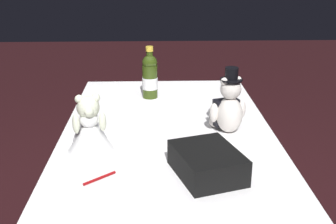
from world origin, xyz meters
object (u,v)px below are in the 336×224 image
object	(u,v)px
teddy_bear_groom	(229,108)
gift_case_black	(207,163)
champagne_bottle	(150,76)
signing_pen	(101,178)
teddy_bear_bride	(89,126)

from	to	relation	value
teddy_bear_groom	gift_case_black	size ratio (longest dim) A/B	0.93
champagne_bottle	signing_pen	size ratio (longest dim) A/B	2.52
champagne_bottle	signing_pen	xyz separation A→B (m)	(0.88, -0.16, -0.11)
teddy_bear_groom	signing_pen	world-z (taller)	teddy_bear_groom
gift_case_black	teddy_bear_groom	bearing A→B (deg)	160.64
teddy_bear_bride	champagne_bottle	bearing A→B (deg)	159.62
champagne_bottle	gift_case_black	size ratio (longest dim) A/B	0.89
signing_pen	champagne_bottle	bearing A→B (deg)	169.37
signing_pen	gift_case_black	xyz separation A→B (m)	(-0.02, 0.37, 0.04)
signing_pen	teddy_bear_groom	bearing A→B (deg)	128.88
signing_pen	gift_case_black	bearing A→B (deg)	92.99
champagne_bottle	teddy_bear_bride	bearing A→B (deg)	-20.38
teddy_bear_bride	champagne_bottle	xyz separation A→B (m)	(-0.63, 0.23, 0.02)
teddy_bear_groom	champagne_bottle	bearing A→B (deg)	-143.63
teddy_bear_groom	gift_case_black	bearing A→B (deg)	-19.36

